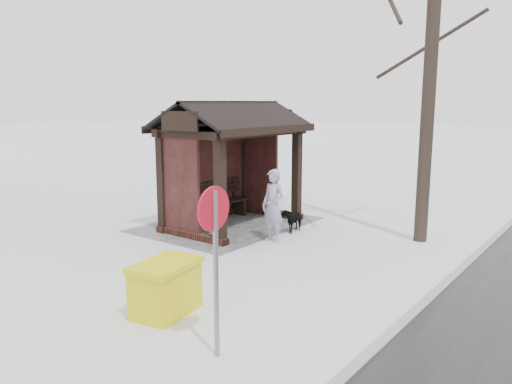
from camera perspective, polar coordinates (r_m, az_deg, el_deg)
ground at (r=12.56m, az=-2.59°, el=-3.87°), size 120.00×120.00×0.00m
kerb at (r=10.08m, az=22.40°, el=-8.17°), size 120.00×0.15×0.06m
trampled_patch at (r=12.68m, az=-3.29°, el=-3.70°), size 4.20×3.20×0.02m
bus_shelter at (r=12.32m, az=-3.24°, el=6.06°), size 3.60×2.40×3.09m
pedestrian at (r=10.97m, az=1.98°, el=-1.60°), size 0.46×0.64×1.62m
dog at (r=11.97m, az=4.14°, el=-3.16°), size 0.72×0.40×0.58m
grit_bin at (r=7.52m, az=-10.28°, el=-10.68°), size 1.13×0.87×0.78m
road_sign at (r=5.88m, az=-4.79°, el=-4.78°), size 0.54×0.09×2.11m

